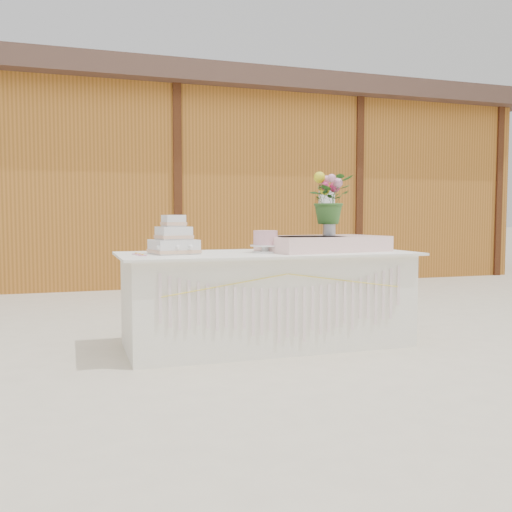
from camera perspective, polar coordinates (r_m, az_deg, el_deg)
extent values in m
plane|color=beige|center=(4.77, 1.14, -8.90)|extent=(80.00, 80.00, 0.00)
cube|color=#A46322|center=(10.51, -9.84, 6.31)|extent=(12.00, 4.00, 3.00)
cube|color=#442F26|center=(10.71, -9.95, 15.17)|extent=(12.60, 4.60, 0.30)
cube|color=white|center=(4.70, 1.15, -4.44)|extent=(2.28, 0.88, 0.75)
cube|color=white|center=(4.66, 1.15, 0.25)|extent=(2.40, 1.00, 0.02)
cube|color=silver|center=(4.52, -8.23, 0.92)|extent=(0.37, 0.37, 0.11)
cube|color=#E2B08E|center=(4.52, -8.22, 0.50)|extent=(0.39, 0.39, 0.03)
cube|color=silver|center=(4.51, -8.24, 2.28)|extent=(0.27, 0.27, 0.10)
cube|color=#E2B08E|center=(4.51, -8.24, 1.92)|extent=(0.28, 0.28, 0.03)
cube|color=silver|center=(4.51, -8.25, 3.51)|extent=(0.18, 0.18, 0.09)
cube|color=#E2B08E|center=(4.51, -8.25, 3.21)|extent=(0.19, 0.19, 0.03)
cylinder|color=white|center=(4.61, 0.95, 0.41)|extent=(0.21, 0.21, 0.01)
cylinder|color=white|center=(4.61, 0.95, 0.74)|extent=(0.06, 0.06, 0.04)
cylinder|color=white|center=(4.61, 0.95, 1.06)|extent=(0.25, 0.25, 0.01)
cylinder|color=#E5A5B0|center=(4.60, 0.95, 1.84)|extent=(0.20, 0.20, 0.12)
cube|color=#FFCDCD|center=(4.84, 6.73, 1.24)|extent=(1.10, 0.74, 0.13)
cylinder|color=#B7B7BC|center=(4.92, 7.32, 2.89)|extent=(0.11, 0.11, 0.15)
imported|color=#326126|center=(4.92, 7.35, 6.20)|extent=(0.45, 0.42, 0.42)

